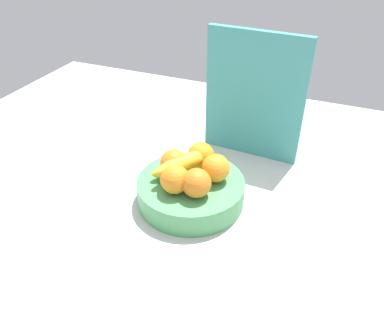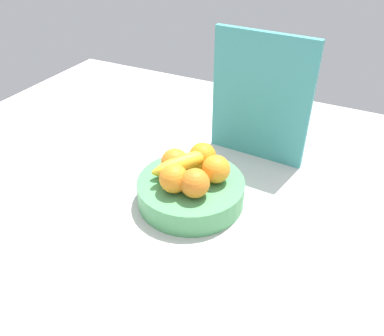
# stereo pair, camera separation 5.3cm
# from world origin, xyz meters

# --- Properties ---
(ground_plane) EXTENTS (1.80, 1.40, 0.03)m
(ground_plane) POSITION_xyz_m (0.00, 0.00, -0.01)
(ground_plane) COLOR silver
(fruit_bowl) EXTENTS (0.27, 0.27, 0.06)m
(fruit_bowl) POSITION_xyz_m (0.00, -0.03, 0.03)
(fruit_bowl) COLOR #4E9F60
(fruit_bowl) RESTS_ON ground_plane
(orange_front_left) EXTENTS (0.07, 0.07, 0.07)m
(orange_front_left) POSITION_xyz_m (0.03, -0.07, 0.10)
(orange_front_left) COLOR orange
(orange_front_left) RESTS_ON fruit_bowl
(orange_front_right) EXTENTS (0.07, 0.07, 0.07)m
(orange_front_right) POSITION_xyz_m (0.05, 0.00, 0.10)
(orange_front_right) COLOR orange
(orange_front_right) RESTS_ON fruit_bowl
(orange_center) EXTENTS (0.07, 0.07, 0.07)m
(orange_center) POSITION_xyz_m (-0.00, 0.04, 0.10)
(orange_center) COLOR orange
(orange_center) RESTS_ON fruit_bowl
(orange_back_left) EXTENTS (0.07, 0.07, 0.07)m
(orange_back_left) POSITION_xyz_m (-0.05, -0.02, 0.10)
(orange_back_left) COLOR orange
(orange_back_left) RESTS_ON fruit_bowl
(orange_back_right) EXTENTS (0.07, 0.07, 0.07)m
(orange_back_right) POSITION_xyz_m (-0.02, -0.08, 0.10)
(orange_back_right) COLOR orange
(orange_back_right) RESTS_ON fruit_bowl
(banana_bunch) EXTENTS (0.15, 0.16, 0.06)m
(banana_bunch) POSITION_xyz_m (-0.02, -0.01, 0.09)
(banana_bunch) COLOR yellow
(banana_bunch) RESTS_ON fruit_bowl
(cutting_board) EXTENTS (0.28, 0.03, 0.36)m
(cutting_board) POSITION_xyz_m (0.07, 0.25, 0.18)
(cutting_board) COLOR teal
(cutting_board) RESTS_ON ground_plane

